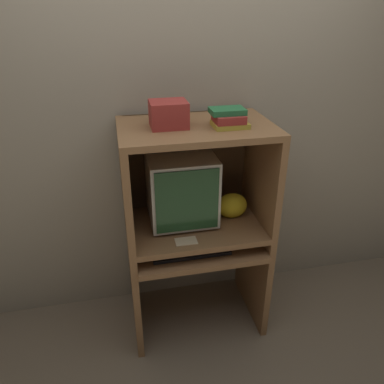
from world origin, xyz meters
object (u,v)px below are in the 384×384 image
Objects in this scene: crt_monitor at (181,188)px; keyboard at (191,251)px; snack_bag at (232,205)px; storage_box at (169,114)px; book_stack at (229,118)px; mouse at (238,245)px.

keyboard is at bearing -85.73° from crt_monitor.
snack_bag is (0.31, 0.18, 0.18)m from keyboard.
storage_box reaches higher than snack_bag.
storage_box is (-0.09, 0.15, 0.80)m from keyboard.
storage_box is at bearing -142.60° from crt_monitor.
keyboard is 2.42× the size of snack_bag.
book_stack is at bearing -129.46° from snack_bag.
book_stack is (0.23, 0.08, 0.78)m from keyboard.
keyboard is 0.40m from snack_bag.
storage_box is (-0.40, -0.03, 0.62)m from snack_bag.
mouse is at bearing -51.11° from book_stack.
keyboard is 0.30m from mouse.
crt_monitor is 6.30× the size of mouse.
crt_monitor is at bearing 37.40° from storage_box.
snack_bag is (0.01, 0.19, 0.18)m from mouse.
mouse is at bearing -33.98° from crt_monitor.
keyboard is at bearing 178.58° from mouse.
storage_box is at bearing 158.35° from mouse.
storage_box reaches higher than book_stack.
storage_box is (-0.39, 0.15, 0.80)m from mouse.
snack_bag reaches higher than mouse.
keyboard is at bearing -160.55° from book_stack.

